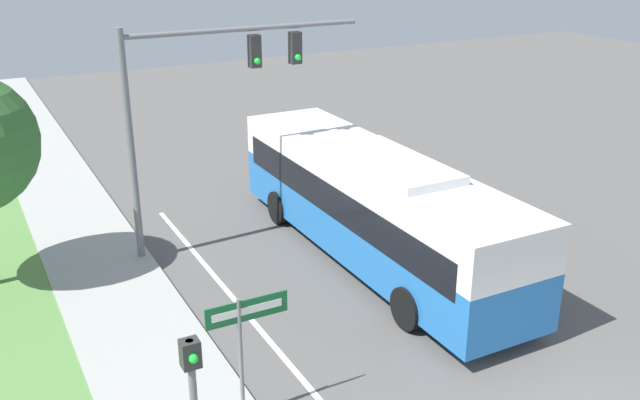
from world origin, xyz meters
The scene contains 3 objects.
bus centered at (0.72, 8.87, 1.75)m, with size 2.77×11.52×3.20m.
signal_gantry centered at (-2.93, 11.86, 4.63)m, with size 6.94×0.41×6.43m.
street_sign centered at (-5.06, 4.04, 1.88)m, with size 1.60×0.08×2.59m.
Camera 1 is at (-9.11, -6.54, 8.84)m, focal length 40.00 mm.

